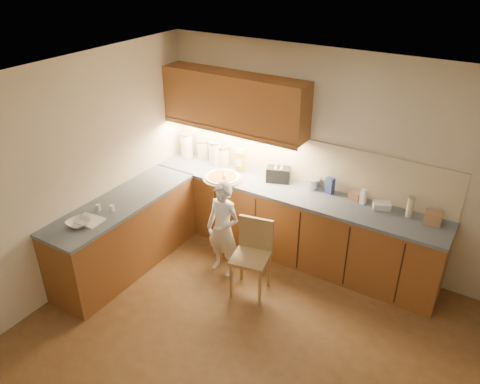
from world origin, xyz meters
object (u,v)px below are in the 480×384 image
(wooden_chair, at_px, (253,251))
(oil_jug, at_px, (240,161))
(toaster, at_px, (278,174))
(pizza_on_board, at_px, (223,178))
(child, at_px, (223,229))

(wooden_chair, distance_m, oil_jug, 1.37)
(oil_jug, bearing_deg, toaster, -0.10)
(pizza_on_board, relative_size, child, 0.42)
(wooden_chair, bearing_deg, pizza_on_board, 130.29)
(pizza_on_board, xyz_separation_m, oil_jug, (0.07, 0.32, 0.12))
(oil_jug, height_order, toaster, oil_jug)
(child, xyz_separation_m, wooden_chair, (0.46, -0.10, -0.08))
(wooden_chair, distance_m, toaster, 1.12)
(pizza_on_board, distance_m, oil_jug, 0.35)
(oil_jug, bearing_deg, wooden_chair, -52.03)
(wooden_chair, relative_size, oil_jug, 2.85)
(toaster, bearing_deg, oil_jug, 159.17)
(wooden_chair, xyz_separation_m, toaster, (-0.21, 0.99, 0.50))
(child, bearing_deg, pizza_on_board, 126.45)
(oil_jug, distance_m, toaster, 0.56)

